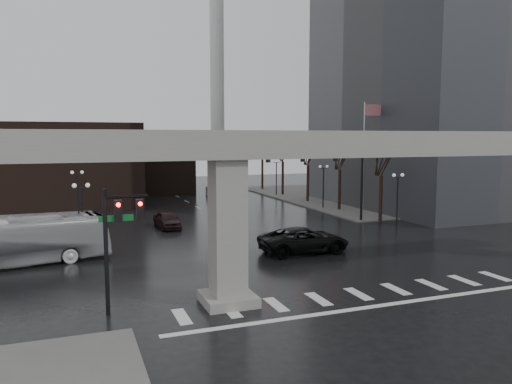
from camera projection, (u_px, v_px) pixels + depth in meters
ground at (348, 289)px, 27.66m from camera, size 160.00×160.00×0.00m
sidewalk_ne at (374, 196)px, 70.26m from camera, size 28.00×36.00×0.15m
elevated_guideway at (371, 164)px, 27.35m from camera, size 48.00×2.60×8.70m
office_tower at (442, 30)px, 59.36m from camera, size 22.00×26.00×42.00m
building_far_left at (71, 164)px, 61.23m from camera, size 16.00×14.00×10.00m
building_far_mid at (155, 166)px, 74.85m from camera, size 10.00×10.00×8.00m
smokestack at (217, 102)px, 71.06m from camera, size 3.60×3.60×30.00m
signal_mast_arm at (328, 164)px, 47.65m from camera, size 12.12×0.43×8.00m
signal_left_pole at (118, 229)px, 23.37m from camera, size 2.30×0.30×6.00m
flagpole_assembly at (366, 145)px, 52.66m from camera, size 2.06×0.12×12.00m
lamp_right_0 at (398, 191)px, 45.04m from camera, size 1.22×0.32×5.11m
lamp_right_1 at (323, 179)px, 58.05m from camera, size 1.22×0.32×5.11m
lamp_right_2 at (276, 171)px, 71.07m from camera, size 1.22×0.32×5.11m
lamp_left_0 at (82, 206)px, 35.54m from camera, size 1.22×0.32×5.11m
lamp_left_1 at (78, 187)px, 48.56m from camera, size 1.22×0.32×5.11m
lamp_left_2 at (75, 177)px, 61.57m from camera, size 1.22×0.32×5.11m
tree_right_0 at (381, 194)px, 49.21m from camera, size 1.09×1.58×7.50m
tree_right_1 at (340, 186)px, 56.64m from camera, size 1.09×1.61×7.67m
tree_right_2 at (308, 180)px, 64.07m from camera, size 1.10×1.63×7.85m
tree_right_3 at (283, 175)px, 71.50m from camera, size 1.11×1.66×8.02m
tree_right_4 at (263, 171)px, 78.93m from camera, size 1.12×1.69×8.19m
pickup_truck at (304, 240)px, 36.26m from camera, size 6.65×3.09×1.84m
city_bus at (17, 242)px, 32.45m from camera, size 11.78×4.54×3.20m
far_car at (167, 220)px, 45.89m from camera, size 2.16×4.64×1.54m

